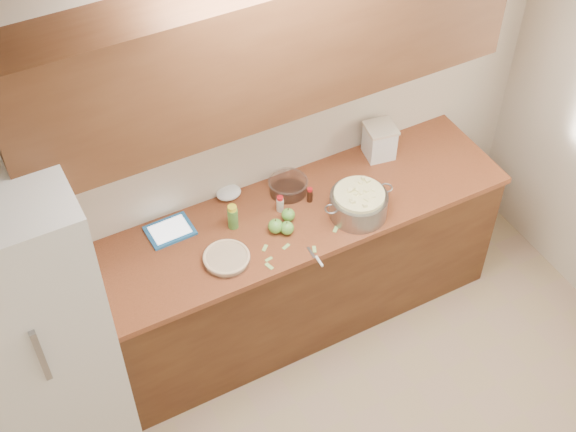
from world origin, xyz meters
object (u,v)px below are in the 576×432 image
colander (359,204)px  flour_canister (380,141)px  pie (227,258)px  tablet (170,231)px

colander → flour_canister: size_ratio=1.99×
flour_canister → colander: bearing=-135.1°
pie → colander: colander is taller
pie → tablet: pie is taller
pie → tablet: 0.38m
pie → tablet: bearing=118.7°
tablet → colander: bearing=-22.0°
flour_canister → tablet: (-1.34, -0.00, -0.10)m
colander → tablet: 1.04m
colander → flour_canister: (0.37, 0.37, 0.03)m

